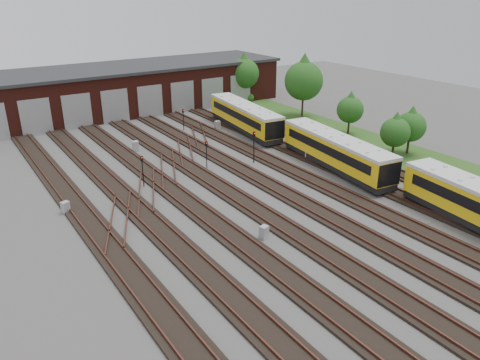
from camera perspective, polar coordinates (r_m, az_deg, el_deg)
ground at (r=38.08m, az=5.99°, el=-3.96°), size 120.00×120.00×0.00m
track_network at (r=38.34m, az=5.24°, el=-3.56°), size 30.40×70.00×0.33m
maintenance_shed at (r=70.90m, az=-15.17°, el=10.62°), size 51.00×12.50×6.35m
grass_verge at (r=57.19m, az=14.44°, el=4.64°), size 8.00×55.00×0.05m
metro_train at (r=47.13m, az=11.60°, el=3.50°), size 4.51×47.08×3.07m
signal_mast_0 at (r=42.88m, az=-11.81°, el=1.52°), size 0.25×0.23×2.96m
signal_mast_1 at (r=46.57m, az=-4.11°, el=3.52°), size 0.24×0.23×2.79m
signal_mast_2 at (r=59.62m, az=-6.93°, el=7.64°), size 0.23×0.21×2.72m
signal_mast_3 at (r=47.81m, az=1.71°, el=4.52°), size 0.30×0.28×3.34m
relay_cabinet_0 at (r=40.16m, az=-20.50°, el=-3.14°), size 0.71×0.65×0.97m
relay_cabinet_1 at (r=53.12m, az=-12.61°, el=4.05°), size 0.80×0.73×1.12m
relay_cabinet_2 at (r=33.98m, az=2.94°, el=-6.38°), size 0.71×0.64×0.99m
relay_cabinet_3 at (r=60.18m, az=-2.76°, el=6.71°), size 0.66×0.56×1.06m
relay_cabinet_4 at (r=49.69m, az=8.39°, el=3.05°), size 0.77×0.70×1.08m
tree_0 at (r=74.41m, az=0.51°, el=13.29°), size 4.66×4.66×7.72m
tree_1 at (r=58.78m, az=13.31°, el=8.70°), size 3.24×3.24×5.37m
tree_2 at (r=65.66m, az=7.81°, el=12.42°), size 5.27×5.27×8.73m
tree_3 at (r=51.25m, az=18.44°, el=5.94°), size 3.08×3.08×5.10m
tree_4 at (r=53.36m, az=20.15°, el=6.52°), size 3.23×3.23×5.35m
bush_0 at (r=53.49m, az=14.35°, el=4.24°), size 1.51×1.51×1.51m
bush_1 at (r=61.61m, az=7.47°, el=6.99°), size 1.19×1.19×1.19m
bush_2 at (r=75.34m, az=1.09°, el=10.18°), size 1.60×1.60×1.60m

